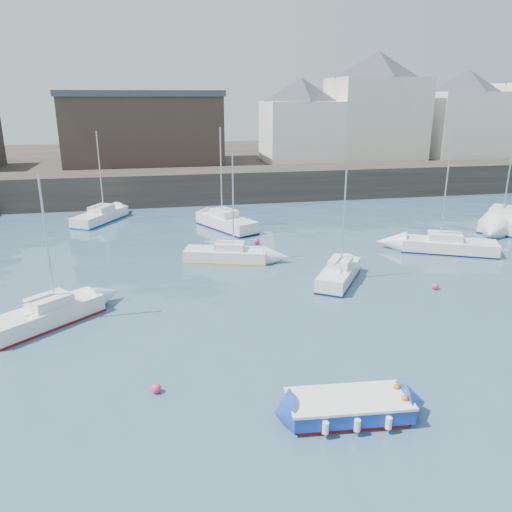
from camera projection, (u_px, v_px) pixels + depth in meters
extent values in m
plane|color=#2D4760|center=(327.00, 407.00, 16.59)|extent=(220.00, 220.00, 0.00)
cube|color=#28231E|center=(210.00, 186.00, 48.79)|extent=(90.00, 5.00, 3.00)
cube|color=#28231E|center=(194.00, 163.00, 65.61)|extent=(90.00, 32.00, 2.80)
cube|color=beige|center=(375.00, 119.00, 57.31)|extent=(10.00, 8.00, 9.00)
pyramid|color=#3A3D44|center=(379.00, 64.00, 55.50)|extent=(13.36, 13.36, 2.80)
cube|color=white|center=(463.00, 125.00, 59.15)|extent=(9.00, 7.00, 7.50)
pyramid|color=#3A3D44|center=(468.00, 81.00, 57.62)|extent=(11.88, 11.88, 2.45)
cube|color=white|center=(300.00, 132.00, 55.53)|extent=(8.00, 7.00, 6.50)
pyramid|color=#3A3D44|center=(301.00, 89.00, 54.16)|extent=(11.14, 11.14, 2.45)
cube|color=#3D2D26|center=(144.00, 131.00, 53.65)|extent=(16.00, 10.00, 7.00)
cube|color=#3A3D44|center=(142.00, 93.00, 52.49)|extent=(16.40, 10.40, 0.60)
cube|color=maroon|center=(348.00, 415.00, 16.02)|extent=(3.63, 1.72, 0.18)
cube|color=#163BAC|center=(348.00, 406.00, 15.92)|extent=(3.95, 1.94, 0.48)
cube|color=white|center=(349.00, 399.00, 15.83)|extent=(4.03, 1.98, 0.09)
cube|color=white|center=(349.00, 404.00, 15.90)|extent=(3.15, 1.39, 0.44)
cube|color=tan|center=(349.00, 401.00, 15.86)|extent=(0.36, 1.17, 0.07)
cylinder|color=white|center=(312.00, 393.00, 16.69)|extent=(0.20, 0.20, 0.38)
cylinder|color=white|center=(326.00, 428.00, 14.95)|extent=(0.20, 0.20, 0.38)
cylinder|color=white|center=(340.00, 391.00, 16.80)|extent=(0.20, 0.20, 0.38)
cylinder|color=white|center=(357.00, 425.00, 15.06)|extent=(0.20, 0.20, 0.38)
cylinder|color=white|center=(369.00, 389.00, 16.91)|extent=(0.20, 0.20, 0.38)
cylinder|color=white|center=(389.00, 423.00, 15.17)|extent=(0.20, 0.20, 0.38)
cube|color=silver|center=(46.00, 316.00, 22.43)|extent=(4.95, 4.59, 0.84)
cube|color=maroon|center=(47.00, 324.00, 22.54)|extent=(5.00, 4.63, 0.11)
cube|color=silver|center=(49.00, 301.00, 22.43)|extent=(2.16, 2.10, 0.47)
cylinder|color=silver|center=(47.00, 242.00, 21.79)|extent=(0.09, 0.09, 5.89)
cube|color=silver|center=(226.00, 255.00, 31.16)|extent=(5.36, 3.09, 0.77)
cube|color=gold|center=(226.00, 260.00, 31.26)|extent=(5.41, 3.12, 0.10)
cube|color=silver|center=(230.00, 246.00, 30.95)|extent=(2.07, 1.71, 0.43)
cylinder|color=silver|center=(233.00, 203.00, 30.09)|extent=(0.09, 0.09, 5.87)
cube|color=silver|center=(339.00, 275.00, 27.64)|extent=(3.80, 4.66, 0.83)
cube|color=#101041|center=(339.00, 281.00, 27.76)|extent=(3.84, 4.71, 0.11)
cube|color=silver|center=(341.00, 262.00, 27.65)|extent=(1.82, 1.96, 0.46)
cylinder|color=silver|center=(344.00, 219.00, 27.11)|extent=(0.09, 0.09, 5.32)
cube|color=silver|center=(449.00, 246.00, 32.90)|extent=(6.22, 4.31, 0.83)
cube|color=#0C183B|center=(448.00, 251.00, 33.01)|extent=(6.28, 4.35, 0.11)
cube|color=silver|center=(445.00, 236.00, 32.77)|extent=(2.51, 2.20, 0.46)
cylinder|color=silver|center=(446.00, 188.00, 31.86)|extent=(0.09, 0.09, 6.87)
cube|color=silver|center=(226.00, 223.00, 38.67)|extent=(4.34, 6.03, 0.95)
cube|color=#0D0E41|center=(226.00, 228.00, 38.80)|extent=(4.38, 6.09, 0.13)
cube|color=silver|center=(224.00, 213.00, 38.66)|extent=(2.18, 2.45, 0.53)
cylinder|color=silver|center=(221.00, 173.00, 37.93)|extent=(0.11, 0.11, 6.70)
cube|color=silver|center=(503.00, 219.00, 39.76)|extent=(7.09, 7.06, 0.97)
cube|color=#0F1A42|center=(502.00, 224.00, 39.89)|extent=(7.16, 7.13, 0.13)
cube|color=silver|center=(504.00, 211.00, 39.23)|extent=(3.16, 3.16, 0.54)
cylinder|color=silver|center=(511.00, 159.00, 37.68)|extent=(0.11, 0.11, 8.72)
cube|color=silver|center=(100.00, 217.00, 40.84)|extent=(4.31, 5.70, 0.83)
cube|color=#003997|center=(101.00, 221.00, 40.96)|extent=(4.36, 5.76, 0.11)
cube|color=silver|center=(101.00, 208.00, 40.90)|extent=(2.13, 2.35, 0.46)
cylinder|color=silver|center=(100.00, 172.00, 40.24)|extent=(0.09, 0.09, 6.39)
sphere|color=#DB305D|center=(156.00, 392.00, 17.41)|extent=(0.35, 0.35, 0.35)
sphere|color=#DB305D|center=(435.00, 289.00, 26.70)|extent=(0.37, 0.37, 0.37)
sphere|color=#DB305D|center=(257.00, 244.00, 34.81)|extent=(0.43, 0.43, 0.43)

